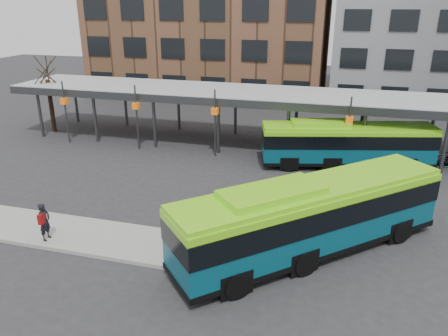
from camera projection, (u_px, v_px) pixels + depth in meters
The scene contains 7 objects.
ground at pixel (217, 223), 21.90m from camera, with size 120.00×120.00×0.00m, color #28282B.
boarding_island at pixel (87, 236), 20.55m from camera, with size 14.00×3.00×0.18m, color gray.
canopy at pixel (266, 96), 32.08m from camera, with size 40.00×6.53×4.80m.
tree at pixel (51, 103), 36.35m from camera, with size 1.64×1.64×5.60m.
bus_front at pixel (311, 215), 18.72m from camera, with size 11.05×10.71×3.50m.
bus_rear at pixel (346, 143), 28.98m from camera, with size 11.46×5.12×3.09m.
pedestrian at pixel (44, 222), 19.76m from camera, with size 0.45×0.68×1.79m.
Camera 1 is at (5.59, -18.63, 10.44)m, focal length 35.00 mm.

